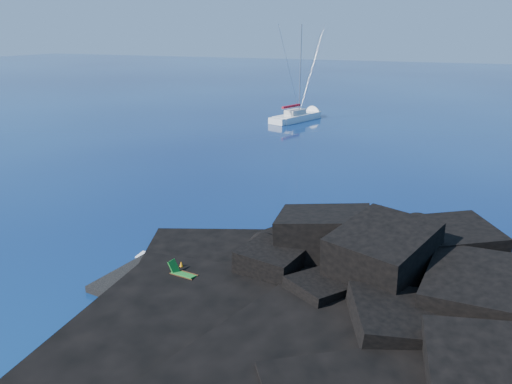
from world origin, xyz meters
TOP-DOWN VIEW (x-y plane):
  - ground at (0.00, 0.00)m, footprint 400.00×400.00m
  - headland at (13.00, 3.00)m, footprint 24.00×24.00m
  - beach at (4.50, 0.50)m, footprint 9.08×6.86m
  - surf_foam at (5.00, 5.00)m, footprint 10.00×8.00m
  - sailboat at (-6.56, 49.52)m, footprint 6.46×12.99m
  - deck_chair at (4.16, 0.53)m, footprint 1.52×0.79m
  - towel at (3.34, -0.21)m, footprint 2.05×1.30m
  - sunbather at (3.34, -0.21)m, footprint 1.69×0.75m
  - marker_cone at (3.54, 1.30)m, footprint 0.39×0.39m

SIDE VIEW (x-z plane):
  - ground at x=0.00m, z-range 0.00..0.00m
  - headland at x=13.00m, z-range -1.80..1.80m
  - beach at x=4.50m, z-range -0.35..0.35m
  - surf_foam at x=5.00m, z-range -0.03..0.03m
  - sailboat at x=-6.56m, z-range -6.70..6.70m
  - towel at x=3.34m, z-range 0.35..0.40m
  - sunbather at x=3.34m, z-range 0.40..0.62m
  - marker_cone at x=3.54m, z-range 0.35..0.92m
  - deck_chair at x=4.16m, z-range 0.35..1.35m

